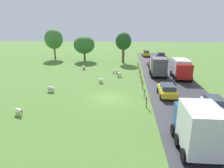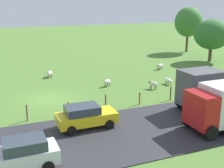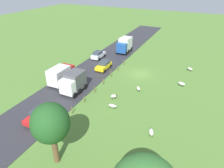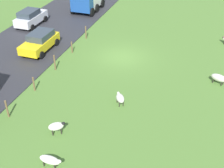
# 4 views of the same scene
# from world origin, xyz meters

# --- Properties ---
(ground_plane) EXTENTS (160.00, 160.00, 0.00)m
(ground_plane) POSITION_xyz_m (0.00, 0.00, 0.00)
(ground_plane) COLOR #517A33
(road_strip) EXTENTS (8.00, 80.00, 0.06)m
(road_strip) POSITION_xyz_m (9.13, 0.00, 0.03)
(road_strip) COLOR #2D2D33
(road_strip) RESTS_ON ground_plane
(sheep_0) EXTENTS (1.28, 0.47, 0.68)m
(sheep_0) POSITION_xyz_m (-0.09, 12.74, 0.45)
(sheep_0) COLOR white
(sheep_0) RESTS_ON ground_plane
(sheep_1) EXTENTS (1.34, 0.95, 0.77)m
(sheep_1) POSITION_xyz_m (-8.04, 1.67, 0.49)
(sheep_1) COLOR beige
(sheep_1) RESTS_ON ground_plane
(sheep_2) EXTENTS (0.91, 1.25, 0.74)m
(sheep_2) POSITION_xyz_m (-6.64, 15.72, 0.48)
(sheep_2) COLOR silver
(sheep_2) RESTS_ON ground_plane
(sheep_3) EXTENTS (0.93, 1.04, 0.74)m
(sheep_3) POSITION_xyz_m (-1.88, 6.45, 0.49)
(sheep_3) COLOR silver
(sheep_3) RESTS_ON ground_plane
(sheep_5) EXTENTS (1.02, 0.93, 0.77)m
(sheep_5) POSITION_xyz_m (0.79, 10.38, 0.52)
(sheep_5) COLOR silver
(sheep_5) RESTS_ON ground_plane
(tree_1) EXTENTS (4.59, 4.59, 7.64)m
(tree_1) POSITION_xyz_m (-16.85, 27.30, 5.11)
(tree_1) COLOR brown
(tree_1) RESTS_ON ground_plane
(tree_2) EXTENTS (5.11, 5.11, 6.12)m
(tree_2) POSITION_xyz_m (-8.54, 25.37, 3.93)
(tree_2) COLOR brown
(tree_2) RESTS_ON ground_plane
(fence_post_0) EXTENTS (0.12, 0.12, 1.28)m
(fence_post_0) POSITION_xyz_m (4.43, -2.47, 0.64)
(fence_post_0) COLOR brown
(fence_post_0) RESTS_ON ground_plane
(fence_post_1) EXTENTS (0.12, 0.12, 1.06)m
(fence_post_1) POSITION_xyz_m (4.43, 0.66, 0.53)
(fence_post_1) COLOR brown
(fence_post_1) RESTS_ON ground_plane
(fence_post_2) EXTENTS (0.12, 0.12, 1.30)m
(fence_post_2) POSITION_xyz_m (4.43, 3.78, 0.65)
(fence_post_2) COLOR brown
(fence_post_2) RESTS_ON ground_plane
(fence_post_3) EXTENTS (0.12, 0.12, 1.11)m
(fence_post_3) POSITION_xyz_m (4.43, 6.91, 0.55)
(fence_post_3) COLOR brown
(fence_post_3) RESTS_ON ground_plane
(fence_post_4) EXTENTS (0.12, 0.12, 1.26)m
(fence_post_4) POSITION_xyz_m (4.43, 10.03, 0.63)
(fence_post_4) COLOR brown
(fence_post_4) RESTS_ON ground_plane
(fence_post_5) EXTENTS (0.12, 0.12, 1.02)m
(fence_post_5) POSITION_xyz_m (4.43, 13.16, 0.51)
(fence_post_5) COLOR brown
(fence_post_5) RESTS_ON ground_plane
(truck_0) EXTENTS (2.67, 4.95, 3.16)m
(truck_0) POSITION_xyz_m (11.10, 9.84, 1.77)
(truck_0) COLOR #B21919
(truck_0) RESTS_ON road_strip
(truck_1) EXTENTS (2.69, 4.33, 3.29)m
(truck_1) POSITION_xyz_m (7.56, 11.20, 1.81)
(truck_1) COLOR white
(truck_1) RESTS_ON road_strip
(car_1) EXTENTS (2.06, 4.14, 1.60)m
(car_1) POSITION_xyz_m (7.29, 1.16, 0.89)
(car_1) COLOR yellow
(car_1) RESTS_ON road_strip
(car_3) EXTENTS (1.95, 3.98, 1.68)m
(car_3) POSITION_xyz_m (11.21, -3.62, 0.92)
(car_3) COLOR silver
(car_3) RESTS_ON road_strip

